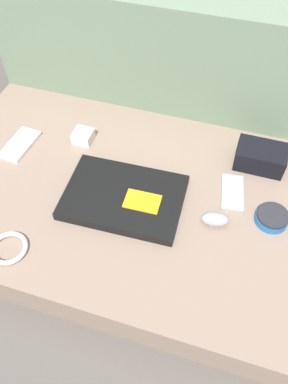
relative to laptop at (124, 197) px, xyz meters
The scene contains 11 objects.
ground_plane 0.13m from the laptop, 29.52° to the left, with size 8.00×8.00×0.00m, color #4C4742.
couch_seat 0.09m from the laptop, 29.52° to the left, with size 1.17×0.66×0.11m.
couch_backrest 0.47m from the laptop, 84.19° to the left, with size 1.17×0.20×0.44m.
laptop is the anchor object (origin of this frame).
computer_mouse 0.24m from the laptop, ahead, with size 0.08×0.05×0.04m.
speaker_puck 0.38m from the laptop, ahead, with size 0.08×0.08×0.03m.
phone_black 0.29m from the laptop, 21.41° to the left, with size 0.07×0.13×0.01m.
phone_small 0.37m from the laptop, 164.63° to the left, with size 0.08×0.13×0.01m.
camera_pouch 0.39m from the laptop, 35.88° to the left, with size 0.13×0.09×0.06m.
charger_brick 0.26m from the laptop, 136.92° to the left, with size 0.05×0.05×0.03m.
cable_coil 0.30m from the laptop, 134.25° to the right, with size 0.09×0.09×0.01m.
Camera 1 is at (0.18, -0.57, 0.90)m, focal length 35.00 mm.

